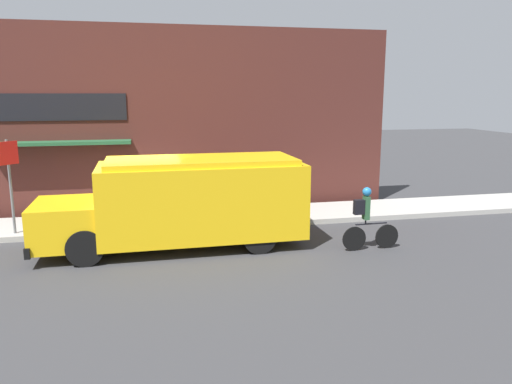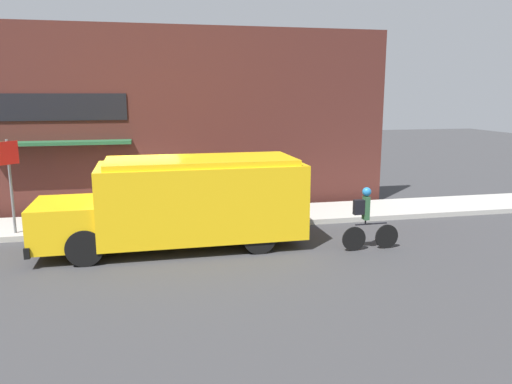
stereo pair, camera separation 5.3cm
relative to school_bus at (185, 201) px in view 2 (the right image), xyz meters
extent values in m
plane|color=#38383A|center=(-1.28, 1.34, -1.17)|extent=(70.00, 70.00, 0.00)
cube|color=#ADAAA3|center=(-1.28, 2.45, -1.10)|extent=(28.00, 2.21, 0.15)
cube|color=#4C231E|center=(-1.28, 3.98, 1.77)|extent=(16.89, 0.18, 5.89)
cube|color=black|center=(-3.42, 3.87, 2.23)|extent=(3.99, 0.05, 0.81)
cube|color=#235633|center=(-3.42, 3.58, 1.18)|extent=(4.19, 0.62, 0.10)
cube|color=yellow|center=(0.42, 0.00, 0.03)|extent=(5.00, 2.15, 1.82)
cube|color=yellow|center=(-2.81, -0.03, -0.38)|extent=(1.51, 1.95, 1.00)
cube|color=yellow|center=(0.42, 0.00, 1.00)|extent=(4.60, 1.98, 0.13)
cube|color=black|center=(-3.52, -0.03, -0.78)|extent=(0.14, 2.06, 0.24)
cube|color=red|center=(-0.96, 1.29, 0.12)|extent=(0.03, 0.44, 0.44)
cylinder|color=black|center=(-2.34, 0.87, -0.76)|extent=(0.83, 0.27, 0.83)
cylinder|color=black|center=(-2.32, -0.91, -0.76)|extent=(0.83, 0.27, 0.83)
cylinder|color=black|center=(1.68, 0.91, -0.76)|extent=(0.83, 0.27, 0.83)
cylinder|color=black|center=(1.69, -0.88, -0.76)|extent=(0.83, 0.27, 0.83)
cylinder|color=black|center=(4.89, -1.20, -0.87)|extent=(0.61, 0.05, 0.61)
cylinder|color=black|center=(4.01, -1.22, -0.87)|extent=(0.61, 0.05, 0.61)
cylinder|color=black|center=(4.45, -1.21, -0.52)|extent=(0.84, 0.05, 0.04)
cylinder|color=black|center=(4.29, -1.21, -0.46)|extent=(0.04, 0.04, 0.12)
cube|color=#2D5B38|center=(4.29, -1.21, -0.11)|extent=(0.12, 0.20, 0.58)
sphere|color=#2375B7|center=(4.29, -1.21, 0.30)|extent=(0.22, 0.22, 0.22)
cube|color=black|center=(4.10, -1.22, -0.08)|extent=(0.26, 0.15, 0.36)
cylinder|color=slate|center=(-4.39, 1.71, 0.23)|extent=(0.07, 0.07, 2.50)
cube|color=red|center=(-4.39, 1.66, 1.12)|extent=(0.45, 0.45, 0.60)
cylinder|color=#38383D|center=(2.24, 2.63, -0.62)|extent=(0.52, 0.52, 0.80)
cylinder|color=black|center=(2.24, 2.63, -0.20)|extent=(0.53, 0.53, 0.04)
camera|label=1|loc=(-0.90, -12.18, 2.64)|focal=35.00mm
camera|label=2|loc=(-0.85, -12.19, 2.64)|focal=35.00mm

